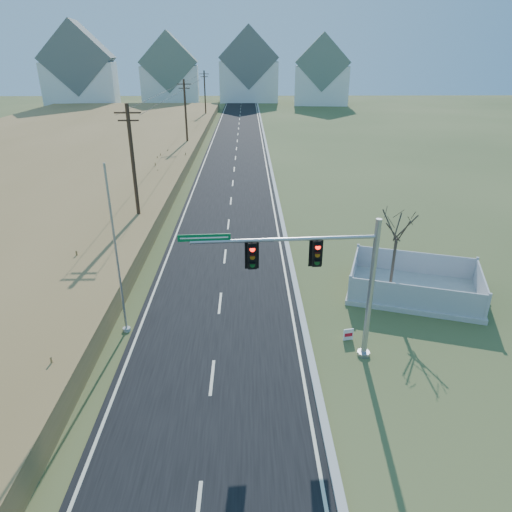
{
  "coord_description": "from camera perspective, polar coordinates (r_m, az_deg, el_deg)",
  "views": [
    {
      "loc": [
        1.5,
        -16.87,
        12.09
      ],
      "look_at": [
        1.87,
        2.54,
        3.4
      ],
      "focal_mm": 32.0,
      "sensor_mm": 36.0,
      "label": 1
    }
  ],
  "objects": [
    {
      "name": "ground",
      "position": [
        20.81,
        -5.11,
        -11.52
      ],
      "size": [
        260.0,
        260.0,
        0.0
      ],
      "primitive_type": "plane",
      "color": "#3F4F26",
      "rests_on": "ground"
    },
    {
      "name": "road",
      "position": [
        67.97,
        -2.39,
        13.87
      ],
      "size": [
        8.0,
        180.0,
        0.06
      ],
      "primitive_type": "cube",
      "color": "black",
      "rests_on": "ground"
    },
    {
      "name": "curb",
      "position": [
        67.99,
        1.21,
        13.94
      ],
      "size": [
        0.3,
        180.0,
        0.18
      ],
      "primitive_type": "cube",
      "color": "#B2AFA8",
      "rests_on": "ground"
    },
    {
      "name": "reed_marsh",
      "position": [
        63.37,
        -25.32,
        11.46
      ],
      "size": [
        38.0,
        110.0,
        1.3
      ],
      "primitive_type": "cube",
      "color": "#9E7947",
      "rests_on": "ground"
    },
    {
      "name": "utility_pole_near",
      "position": [
        33.68,
        -15.05,
        10.6
      ],
      "size": [
        1.8,
        0.26,
        9.0
      ],
      "color": "#422D1E",
      "rests_on": "ground"
    },
    {
      "name": "utility_pole_mid",
      "position": [
        62.82,
        -8.77,
        17.08
      ],
      "size": [
        1.8,
        0.26,
        9.0
      ],
      "color": "#422D1E",
      "rests_on": "ground"
    },
    {
      "name": "utility_pole_far",
      "position": [
        92.51,
        -6.39,
        19.39
      ],
      "size": [
        1.8,
        0.26,
        9.0
      ],
      "color": "#422D1E",
      "rests_on": "ground"
    },
    {
      "name": "condo_nw",
      "position": [
        123.44,
        -21.14,
        20.6
      ],
      "size": [
        17.69,
        13.38,
        19.05
      ],
      "rotation": [
        0.0,
        0.0,
        0.14
      ],
      "color": "white",
      "rests_on": "ground"
    },
    {
      "name": "condo_nnw",
      "position": [
        126.49,
        -10.68,
        21.4
      ],
      "size": [
        14.93,
        11.17,
        17.03
      ],
      "rotation": [
        0.0,
        0.0,
        0.07
      ],
      "color": "white",
      "rests_on": "ground"
    },
    {
      "name": "condo_n",
      "position": [
        128.95,
        -0.92,
        22.12
      ],
      "size": [
        15.27,
        10.2,
        18.54
      ],
      "color": "white",
      "rests_on": "ground"
    },
    {
      "name": "condo_ne",
      "position": [
        122.39,
        8.19,
        21.43
      ],
      "size": [
        14.12,
        10.51,
        16.52
      ],
      "rotation": [
        0.0,
        0.0,
        -0.1
      ],
      "color": "white",
      "rests_on": "ground"
    },
    {
      "name": "traffic_signal_mast",
      "position": [
        18.4,
        9.0,
        -2.46
      ],
      "size": [
        7.9,
        0.82,
        6.3
      ],
      "rotation": [
        0.0,
        0.0,
        0.07
      ],
      "color": "#9EA0A5",
      "rests_on": "ground"
    },
    {
      "name": "fence_enclosure",
      "position": [
        26.38,
        19.08,
        -3.88
      ],
      "size": [
        7.95,
        6.53,
        1.57
      ],
      "rotation": [
        0.0,
        0.0,
        -0.31
      ],
      "color": "#B7B5AD",
      "rests_on": "ground"
    },
    {
      "name": "open_sign",
      "position": [
        21.54,
        11.47,
        -9.6
      ],
      "size": [
        0.47,
        0.14,
        0.58
      ],
      "rotation": [
        0.0,
        0.0,
        0.19
      ],
      "color": "white",
      "rests_on": "ground"
    },
    {
      "name": "flagpole",
      "position": [
        21.27,
        -16.8,
        -1.71
      ],
      "size": [
        0.36,
        0.36,
        8.01
      ],
      "color": "#B7B5AD",
      "rests_on": "ground"
    },
    {
      "name": "bare_tree",
      "position": [
        24.01,
        17.37,
        3.79
      ],
      "size": [
        1.97,
        1.97,
        5.21
      ],
      "color": "#4C3F33",
      "rests_on": "ground"
    }
  ]
}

